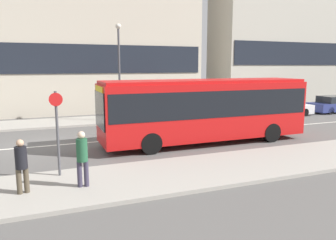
% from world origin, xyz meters
% --- Properties ---
extents(ground_plane, '(120.00, 120.00, 0.00)m').
position_xyz_m(ground_plane, '(0.00, 0.00, 0.00)').
color(ground_plane, '#595654').
extents(sidewalk_near, '(44.00, 3.50, 0.13)m').
position_xyz_m(sidewalk_near, '(0.00, -6.25, 0.07)').
color(sidewalk_near, '#A39E93').
rests_on(sidewalk_near, ground_plane).
extents(sidewalk_far, '(44.00, 3.50, 0.13)m').
position_xyz_m(sidewalk_far, '(0.00, 6.25, 0.07)').
color(sidewalk_far, '#A39E93').
rests_on(sidewalk_far, ground_plane).
extents(lane_centerline, '(41.80, 0.16, 0.01)m').
position_xyz_m(lane_centerline, '(0.00, 0.00, 0.00)').
color(lane_centerline, silver).
rests_on(lane_centerline, ground_plane).
extents(apartment_block_left_tower, '(16.53, 6.18, 15.75)m').
position_xyz_m(apartment_block_left_tower, '(5.04, 12.55, 7.87)').
color(apartment_block_left_tower, beige).
rests_on(apartment_block_left_tower, ground_plane).
extents(apartment_block_right_tower, '(13.64, 4.82, 18.13)m').
position_xyz_m(apartment_block_right_tower, '(23.16, 11.87, 9.06)').
color(apartment_block_right_tower, '#B7B2A3').
rests_on(apartment_block_right_tower, ground_plane).
extents(city_bus, '(10.42, 2.54, 3.15)m').
position_xyz_m(city_bus, '(7.62, -2.11, 1.82)').
color(city_bus, red).
rests_on(city_bus, ground_plane).
extents(parked_car_0, '(4.13, 1.70, 1.40)m').
position_xyz_m(parked_car_0, '(11.92, 3.46, 0.65)').
color(parked_car_0, '#A39E84').
rests_on(parked_car_0, ground_plane).
extents(parked_car_1, '(4.57, 1.80, 1.32)m').
position_xyz_m(parked_car_1, '(17.35, 3.58, 0.63)').
color(parked_car_1, silver).
rests_on(parked_car_1, ground_plane).
extents(parked_car_2, '(4.63, 1.84, 1.36)m').
position_xyz_m(parked_car_2, '(22.78, 3.58, 0.64)').
color(parked_car_2, navy).
rests_on(parked_car_2, ground_plane).
extents(pedestrian_near_stop, '(0.34, 0.34, 1.62)m').
position_xyz_m(pedestrian_near_stop, '(-0.61, -6.39, 1.05)').
color(pedestrian_near_stop, '#4C4233').
rests_on(pedestrian_near_stop, sidewalk_near).
extents(pedestrian_down_pavement, '(0.35, 0.34, 1.75)m').
position_xyz_m(pedestrian_down_pavement, '(1.11, -6.48, 1.13)').
color(pedestrian_down_pavement, '#383347').
rests_on(pedestrian_down_pavement, sidewalk_near).
extents(bus_stop_sign, '(0.44, 0.12, 2.88)m').
position_xyz_m(bus_stop_sign, '(0.49, -5.12, 1.80)').
color(bus_stop_sign, '#4C4C51').
rests_on(bus_stop_sign, sidewalk_near).
extents(street_lamp, '(0.36, 0.36, 6.41)m').
position_xyz_m(street_lamp, '(5.01, 5.18, 4.08)').
color(street_lamp, '#4C4C51').
rests_on(street_lamp, sidewalk_far).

